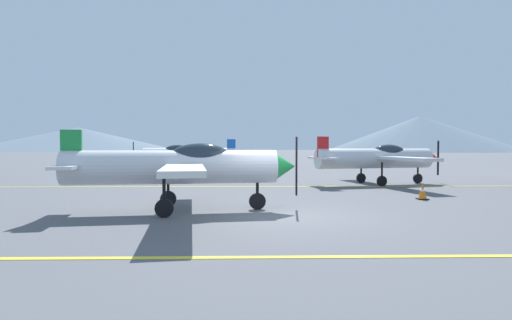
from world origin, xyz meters
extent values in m
plane|color=#54565B|center=(0.00, 0.00, 0.00)|extent=(400.00, 400.00, 0.00)
cube|color=yellow|center=(0.00, -4.40, 0.01)|extent=(80.00, 0.16, 0.01)
cube|color=yellow|center=(0.00, 8.03, 0.01)|extent=(80.00, 0.16, 0.01)
cylinder|color=silver|center=(-3.10, 0.64, 1.31)|extent=(6.20, 1.81, 0.99)
cone|color=#1E8C3F|center=(0.24, 1.10, 1.31)|extent=(0.74, 0.92, 0.84)
cube|color=black|center=(0.60, 1.15, 1.31)|extent=(0.05, 0.11, 1.80)
ellipsoid|color=#1E2833|center=(-2.30, 0.75, 1.60)|extent=(1.89, 1.05, 0.81)
cube|color=silver|center=(-2.75, 0.69, 1.35)|extent=(2.06, 7.99, 0.14)
cube|color=silver|center=(-5.87, 0.26, 1.35)|extent=(0.94, 2.41, 0.09)
cube|color=#1E8C3F|center=(-5.87, 0.26, 1.85)|extent=(0.58, 0.18, 1.08)
cylinder|color=black|center=(-0.60, 0.98, 0.70)|extent=(0.09, 0.09, 0.91)
cylinder|color=black|center=(-0.60, 0.98, 0.25)|extent=(0.51, 0.18, 0.50)
cylinder|color=black|center=(-3.15, -0.36, 0.70)|extent=(0.09, 0.09, 0.91)
cylinder|color=black|center=(-3.15, -0.36, 0.25)|extent=(0.51, 0.18, 0.50)
cylinder|color=black|center=(-3.42, 1.60, 0.70)|extent=(0.09, 0.09, 0.91)
cylinder|color=black|center=(-3.42, 1.60, 0.25)|extent=(0.51, 0.18, 0.50)
cylinder|color=silver|center=(5.46, 9.03, 1.31)|extent=(6.19, 2.40, 0.99)
cone|color=red|center=(8.74, 9.82, 1.31)|extent=(0.81, 0.97, 0.84)
cube|color=black|center=(9.09, 9.90, 1.31)|extent=(0.06, 0.11, 1.80)
ellipsoid|color=#1E2833|center=(6.25, 9.22, 1.60)|extent=(1.94, 1.21, 0.81)
cube|color=silver|center=(5.81, 9.11, 1.35)|extent=(2.82, 7.94, 0.14)
cube|color=silver|center=(2.74, 8.38, 1.35)|extent=(1.16, 2.42, 0.09)
cube|color=red|center=(2.74, 8.38, 1.85)|extent=(0.58, 0.24, 1.08)
cylinder|color=black|center=(7.91, 9.62, 0.70)|extent=(0.09, 0.09, 0.91)
cylinder|color=black|center=(7.91, 9.62, 0.25)|extent=(0.52, 0.22, 0.50)
cylinder|color=black|center=(5.52, 8.02, 0.70)|extent=(0.09, 0.09, 0.91)
cylinder|color=black|center=(5.52, 8.02, 0.25)|extent=(0.52, 0.22, 0.50)
cylinder|color=black|center=(5.05, 9.95, 0.70)|extent=(0.09, 0.09, 0.91)
cylinder|color=black|center=(5.05, 9.95, 0.25)|extent=(0.52, 0.22, 0.50)
cylinder|color=white|center=(-4.78, 16.15, 1.31)|extent=(6.13, 1.00, 0.99)
cone|color=blue|center=(-8.16, 16.16, 1.31)|extent=(0.63, 0.84, 0.84)
cube|color=black|center=(-8.52, 16.16, 1.31)|extent=(0.04, 0.11, 1.80)
ellipsoid|color=#1E2833|center=(-5.59, 16.16, 1.60)|extent=(1.80, 0.81, 0.81)
cube|color=white|center=(-5.14, 16.15, 1.35)|extent=(1.01, 7.93, 0.14)
cube|color=white|center=(-1.99, 16.15, 1.35)|extent=(0.64, 2.34, 0.09)
cube|color=blue|center=(-1.99, 16.15, 1.85)|extent=(0.57, 0.11, 1.08)
cylinder|color=black|center=(-7.30, 16.16, 0.70)|extent=(0.09, 0.09, 0.91)
cylinder|color=black|center=(-7.30, 16.16, 0.25)|extent=(0.50, 0.11, 0.50)
cylinder|color=black|center=(-4.60, 17.14, 0.70)|extent=(0.09, 0.09, 0.91)
cylinder|color=black|center=(-4.60, 17.14, 0.25)|extent=(0.50, 0.11, 0.50)
cylinder|color=black|center=(-4.60, 15.16, 0.70)|extent=(0.09, 0.09, 0.91)
cylinder|color=black|center=(-4.60, 15.16, 0.25)|extent=(0.50, 0.11, 0.50)
cube|color=black|center=(5.40, 3.20, 0.02)|extent=(0.36, 0.36, 0.04)
cone|color=orange|center=(5.40, 3.20, 0.32)|extent=(0.29, 0.29, 0.55)
cylinder|color=white|center=(5.40, 3.20, 0.34)|extent=(0.20, 0.20, 0.08)
cone|color=slate|center=(-69.89, 157.22, 4.77)|extent=(81.79, 81.79, 9.54)
cone|color=slate|center=(63.51, 141.19, 6.59)|extent=(69.89, 69.89, 13.18)
camera|label=1|loc=(-0.90, -11.42, 1.92)|focal=28.87mm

